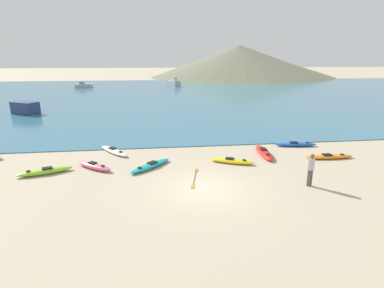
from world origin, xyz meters
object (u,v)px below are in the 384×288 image
(kayak_on_sand_1, at_px, (264,152))
(loose_paddle, at_px, (195,178))
(kayak_on_sand_0, at_px, (329,157))
(kayak_on_sand_3, at_px, (45,171))
(kayak_on_sand_5, at_px, (296,144))
(person_near_foreground, at_px, (311,168))
(moored_boat_0, at_px, (25,108))
(kayak_on_sand_6, at_px, (232,161))
(moored_boat_1, at_px, (84,85))
(moored_boat_2, at_px, (173,83))
(kayak_on_sand_7, at_px, (94,166))
(kayak_on_sand_4, at_px, (114,151))
(kayak_on_sand_2, at_px, (150,165))

(kayak_on_sand_1, xyz_separation_m, loose_paddle, (-5.24, -3.51, -0.15))
(kayak_on_sand_0, height_order, kayak_on_sand_3, kayak_on_sand_3)
(kayak_on_sand_5, bearing_deg, person_near_foreground, -110.64)
(moored_boat_0, bearing_deg, kayak_on_sand_6, -45.04)
(person_near_foreground, relative_size, moored_boat_1, 0.44)
(moored_boat_1, distance_m, moored_boat_2, 19.89)
(kayak_on_sand_3, relative_size, moored_boat_2, 0.76)
(kayak_on_sand_3, height_order, loose_paddle, kayak_on_sand_3)
(kayak_on_sand_3, height_order, moored_boat_1, moored_boat_1)
(kayak_on_sand_5, distance_m, moored_boat_1, 55.22)
(kayak_on_sand_1, distance_m, kayak_on_sand_7, 11.02)
(kayak_on_sand_3, bearing_deg, loose_paddle, -11.51)
(person_near_foreground, bearing_deg, kayak_on_sand_3, 166.15)
(person_near_foreground, bearing_deg, kayak_on_sand_7, 160.90)
(kayak_on_sand_1, distance_m, moored_boat_1, 55.36)
(moored_boat_2, bearing_deg, kayak_on_sand_7, -98.89)
(kayak_on_sand_0, distance_m, kayak_on_sand_7, 14.89)
(kayak_on_sand_3, height_order, kayak_on_sand_4, kayak_on_sand_3)
(kayak_on_sand_4, distance_m, person_near_foreground, 12.76)
(loose_paddle, bearing_deg, kayak_on_sand_5, 31.78)
(kayak_on_sand_2, height_order, moored_boat_2, moored_boat_2)
(kayak_on_sand_1, relative_size, moored_boat_0, 0.98)
(kayak_on_sand_4, distance_m, moored_boat_2, 50.68)
(kayak_on_sand_1, height_order, moored_boat_2, moored_boat_2)
(moored_boat_0, bearing_deg, moored_boat_1, 90.47)
(kayak_on_sand_2, xyz_separation_m, kayak_on_sand_6, (5.05, 0.16, 0.01))
(kayak_on_sand_3, xyz_separation_m, kayak_on_sand_4, (3.42, 3.54, -0.02))
(kayak_on_sand_0, xyz_separation_m, loose_paddle, (-9.19, -2.20, -0.11))
(kayak_on_sand_5, height_order, moored_boat_0, moored_boat_0)
(kayak_on_sand_1, xyz_separation_m, kayak_on_sand_7, (-10.94, -1.32, 0.01))
(moored_boat_0, relative_size, loose_paddle, 1.26)
(kayak_on_sand_4, xyz_separation_m, person_near_foreground, (10.63, -7.01, 0.85))
(moored_boat_0, bearing_deg, loose_paddle, -52.04)
(kayak_on_sand_7, relative_size, moored_boat_2, 0.63)
(kayak_on_sand_4, height_order, person_near_foreground, person_near_foreground)
(kayak_on_sand_4, bearing_deg, kayak_on_sand_2, -52.38)
(moored_boat_2, bearing_deg, kayak_on_sand_3, -101.55)
(kayak_on_sand_2, distance_m, moored_boat_2, 53.64)
(moored_boat_2, bearing_deg, kayak_on_sand_5, -83.54)
(kayak_on_sand_3, bearing_deg, moored_boat_1, 99.62)
(kayak_on_sand_7, xyz_separation_m, moored_boat_0, (-11.27, 19.57, 0.59))
(moored_boat_0, height_order, moored_boat_1, moored_boat_0)
(kayak_on_sand_7, height_order, moored_boat_1, moored_boat_1)
(kayak_on_sand_7, bearing_deg, kayak_on_sand_4, 75.92)
(kayak_on_sand_4, bearing_deg, kayak_on_sand_7, -104.08)
(kayak_on_sand_6, xyz_separation_m, kayak_on_sand_7, (-8.34, 0.06, 0.03))
(kayak_on_sand_1, distance_m, kayak_on_sand_4, 10.32)
(kayak_on_sand_4, height_order, kayak_on_sand_7, kayak_on_sand_7)
(kayak_on_sand_2, bearing_deg, kayak_on_sand_5, 16.53)
(kayak_on_sand_3, distance_m, loose_paddle, 8.53)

